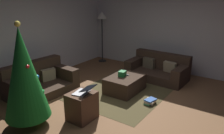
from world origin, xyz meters
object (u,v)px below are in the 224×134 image
Objects in this scene: christmas_tree at (24,74)px; laptop at (84,91)px; couch_right at (158,69)px; corner_lamp at (102,19)px; ottoman at (125,84)px; side_table at (82,106)px; couch_left at (39,82)px; book_stack at (150,101)px; gift_box at (122,74)px; tv_remote at (126,75)px.

laptop is at bearing -45.56° from christmas_tree.
corner_lamp is (0.46, 2.37, 1.24)m from couch_right.
ottoman is 1.61m from side_table.
couch_left reaches higher than couch_right.
side_table is (-2.95, 0.31, 0.01)m from couch_right.
book_stack is 0.17× the size of corner_lamp.
couch_left is 0.87× the size of christmas_tree.
couch_right is at bearing -13.08° from ottoman.
christmas_tree is 2.73m from book_stack.
christmas_tree reaches higher than couch_left.
side_table is (-1.61, -0.00, 0.08)m from ottoman.
corner_lamp is at bearing 47.51° from gift_box.
side_table is 1.81× the size of book_stack.
side_table is at bearing 86.20° from couch_right.
side_table is 0.34m from laptop.
couch_left is 5.53× the size of book_stack.
corner_lamp is at bearing -169.81° from couch_left.
tv_remote is 0.37× the size of laptop.
couch_right is 3.88× the size of laptop.
christmas_tree is at bearing 165.21° from gift_box.
ottoman is at bearing 0.13° from side_table.
laptop is at bearing 171.62° from tv_remote.
book_stack is (1.01, -2.54, -0.22)m from couch_left.
couch_left reaches higher than tv_remote.
ottoman is at bearing -131.23° from corner_lamp.
couch_left is 1.75m from side_table.
corner_lamp is at bearing 31.13° from side_table.
couch_right is at bearing 17.76° from book_stack.
corner_lamp reaches higher than book_stack.
side_table is at bearing 148.84° from book_stack.
couch_left is 2.07m from gift_box.
christmas_tree reaches higher than book_stack.
couch_left is at bearing 111.77° from book_stack.
gift_box is at bearing -132.49° from corner_lamp.
corner_lamp is (3.41, 2.06, 1.23)m from side_table.
couch_left is 1.84m from laptop.
tv_remote is 2.57m from christmas_tree.
christmas_tree is (-2.31, 0.61, 0.56)m from gift_box.
christmas_tree is 1.10× the size of corner_lamp.
gift_box is 0.34× the size of side_table.
couch_left is 1.65m from christmas_tree.
laptop reaches higher than couch_right.
side_table is at bearing -179.87° from ottoman.
side_table is at bearing -43.68° from christmas_tree.
laptop reaches higher than side_table.
gift_box is at bearing 4.75° from laptop.
gift_box is 1.59m from laptop.
couch_right is 10.58× the size of tv_remote.
laptop reaches higher than book_stack.
tv_remote is at bearing -130.20° from corner_lamp.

